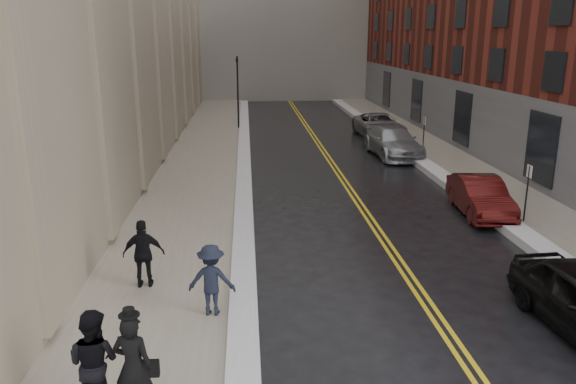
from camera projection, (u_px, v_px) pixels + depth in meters
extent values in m
plane|color=black|center=(346.00, 355.00, 12.08)|extent=(160.00, 160.00, 0.00)
cube|color=gray|center=(196.00, 176.00, 27.10)|extent=(4.00, 64.00, 0.15)
cube|color=gray|center=(468.00, 171.00, 28.06)|extent=(3.00, 64.00, 0.15)
cube|color=gold|center=(337.00, 175.00, 27.61)|extent=(0.12, 64.00, 0.01)
cube|color=gold|center=(342.00, 175.00, 27.63)|extent=(0.12, 64.00, 0.01)
cube|color=white|center=(244.00, 174.00, 27.25)|extent=(0.70, 60.80, 0.26)
cube|color=white|center=(432.00, 170.00, 27.91)|extent=(0.85, 60.80, 0.30)
cylinder|color=black|center=(238.00, 94.00, 39.99)|extent=(0.12, 0.12, 5.20)
imported|color=black|center=(237.00, 65.00, 39.45)|extent=(0.18, 0.15, 0.90)
cylinder|color=black|center=(526.00, 196.00, 20.03)|extent=(0.06, 0.06, 2.20)
cube|color=white|center=(529.00, 171.00, 19.78)|extent=(0.02, 0.35, 0.45)
cylinder|color=black|center=(424.00, 137.00, 31.55)|extent=(0.06, 0.06, 2.20)
cube|color=white|center=(425.00, 121.00, 31.30)|extent=(0.02, 0.35, 0.45)
imported|color=#470E0C|center=(480.00, 196.00, 21.34)|extent=(1.90, 4.49, 1.44)
imported|color=#95979C|center=(393.00, 142.00, 31.68)|extent=(2.64, 5.80, 1.65)
imported|color=gray|center=(379.00, 126.00, 37.39)|extent=(2.85, 5.79, 1.58)
imported|color=black|center=(133.00, 367.00, 9.64)|extent=(0.82, 0.65, 1.98)
imported|color=black|center=(94.00, 362.00, 9.80)|extent=(1.17, 1.06, 1.98)
imported|color=black|center=(211.00, 280.00, 13.34)|extent=(1.21, 0.79, 1.76)
imported|color=black|center=(144.00, 254.00, 14.81)|extent=(1.11, 0.52, 1.85)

